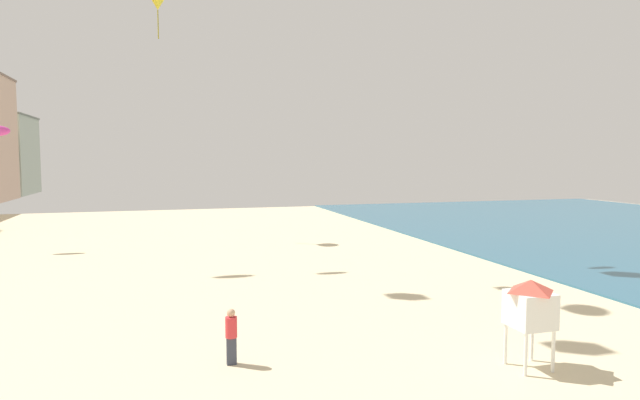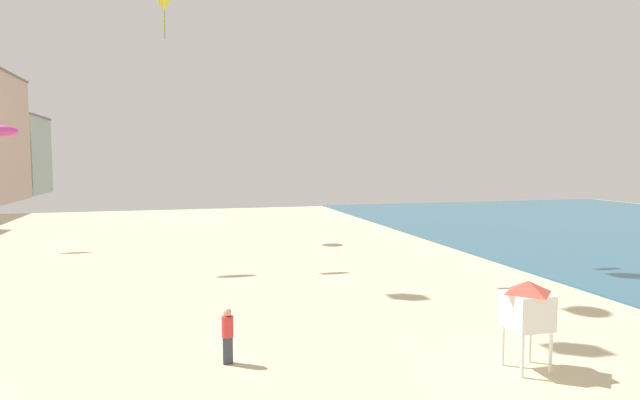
{
  "view_description": "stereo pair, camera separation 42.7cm",
  "coord_description": "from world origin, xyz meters",
  "views": [
    {
      "loc": [
        0.68,
        -3.89,
        5.96
      ],
      "look_at": [
        6.51,
        15.99,
        4.34
      ],
      "focal_mm": 30.1,
      "sensor_mm": 36.0,
      "label": 1
    },
    {
      "loc": [
        1.1,
        -4.01,
        5.96
      ],
      "look_at": [
        6.51,
        15.99,
        4.34
      ],
      "focal_mm": 30.1,
      "sensor_mm": 36.0,
      "label": 2
    }
  ],
  "objects": [
    {
      "name": "kite_yellow_delta",
      "position": [
        0.56,
        38.46,
        17.48
      ],
      "size": [
        1.44,
        1.44,
        3.26
      ],
      "color": "yellow"
    },
    {
      "name": "kite_flyer",
      "position": [
        2.47,
        11.32,
        0.92
      ],
      "size": [
        0.34,
        0.34,
        1.64
      ],
      "rotation": [
        0.0,
        0.0,
        5.57
      ],
      "color": "#383D4C",
      "rests_on": "ground"
    },
    {
      "name": "lifeguard_stand",
      "position": [
        10.54,
        8.67,
        1.84
      ],
      "size": [
        1.1,
        1.1,
        2.55
      ],
      "rotation": [
        0.0,
        0.0,
        -0.16
      ],
      "color": "white",
      "rests_on": "ground"
    }
  ]
}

